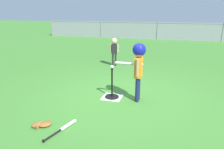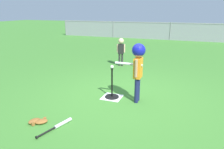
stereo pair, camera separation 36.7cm
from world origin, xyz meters
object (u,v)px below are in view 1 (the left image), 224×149
object	(u,v)px
glove_outfield_drop	(38,124)
fielder_deep_center	(114,48)
batting_tee	(112,93)
spare_bat_silver	(65,127)
baseball_on_tee	(112,67)
glove_tossed_aside	(45,124)
batter_child	(139,61)

from	to	relation	value
glove_outfield_drop	fielder_deep_center	bearing A→B (deg)	87.57
batting_tee	spare_bat_silver	size ratio (longest dim) A/B	0.97
baseball_on_tee	glove_tossed_aside	bearing A→B (deg)	-116.89
batting_tee	glove_outfield_drop	bearing A→B (deg)	-119.76
glove_outfield_drop	spare_bat_silver	bearing A→B (deg)	7.19
fielder_deep_center	glove_outfield_drop	xyz separation A→B (m)	(-0.18, -4.33, -0.60)
batter_child	spare_bat_silver	bearing A→B (deg)	-123.65
baseball_on_tee	fielder_deep_center	world-z (taller)	fielder_deep_center
batting_tee	batter_child	bearing A→B (deg)	-1.55
batting_tee	batter_child	size ratio (longest dim) A/B	0.54
batting_tee	batter_child	distance (m)	0.99
spare_bat_silver	batting_tee	bearing A→B (deg)	74.97
baseball_on_tee	glove_outfield_drop	world-z (taller)	baseball_on_tee
baseball_on_tee	glove_tossed_aside	distance (m)	1.84
batter_child	fielder_deep_center	world-z (taller)	batter_child
glove_outfield_drop	baseball_on_tee	bearing A→B (deg)	60.24
batter_child	batting_tee	bearing A→B (deg)	178.45
baseball_on_tee	spare_bat_silver	xyz separation A→B (m)	(-0.40, -1.50, -0.70)
baseball_on_tee	batter_child	bearing A→B (deg)	-1.55
batting_tee	glove_outfield_drop	distance (m)	1.80
fielder_deep_center	spare_bat_silver	bearing A→B (deg)	-85.91
batting_tee	spare_bat_silver	distance (m)	1.55
baseball_on_tee	glove_outfield_drop	size ratio (longest dim) A/B	0.28
glove_tossed_aside	glove_outfield_drop	xyz separation A→B (m)	(-0.12, -0.04, 0.00)
fielder_deep_center	glove_tossed_aside	distance (m)	4.34
glove_tossed_aside	glove_outfield_drop	distance (m)	0.13
spare_bat_silver	glove_outfield_drop	world-z (taller)	glove_outfield_drop
batting_tee	glove_outfield_drop	xyz separation A→B (m)	(-0.89, -1.56, -0.08)
baseball_on_tee	spare_bat_silver	bearing A→B (deg)	-105.03
fielder_deep_center	glove_tossed_aside	xyz separation A→B (m)	(-0.06, -4.29, -0.60)
baseball_on_tee	fielder_deep_center	distance (m)	2.87
batter_child	glove_tossed_aside	size ratio (longest dim) A/B	4.71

